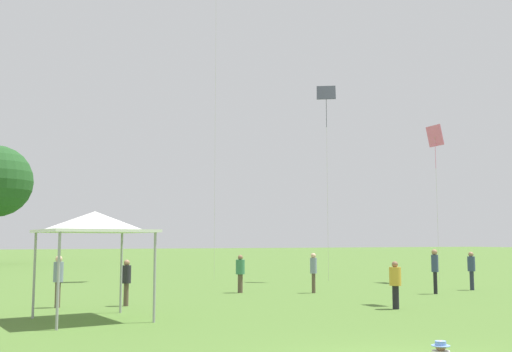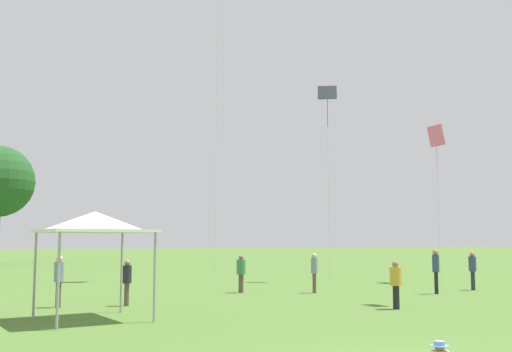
{
  "view_description": "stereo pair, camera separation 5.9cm",
  "coord_description": "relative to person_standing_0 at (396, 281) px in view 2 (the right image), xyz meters",
  "views": [
    {
      "loc": [
        -6.8,
        -8.32,
        2.2
      ],
      "look_at": [
        0.1,
        6.48,
        3.96
      ],
      "focal_mm": 42.0,
      "sensor_mm": 36.0,
      "label": 1
    },
    {
      "loc": [
        -6.75,
        -8.35,
        2.2
      ],
      "look_at": [
        0.1,
        6.48,
        3.96
      ],
      "focal_mm": 42.0,
      "sensor_mm": 36.0,
      "label": 2
    }
  ],
  "objects": [
    {
      "name": "person_standing_0",
      "position": [
        0.0,
        0.0,
        0.0
      ],
      "size": [
        0.53,
        0.53,
        1.53
      ],
      "rotation": [
        0.0,
        0.0,
        2.29
      ],
      "color": "black",
      "rests_on": "ground"
    },
    {
      "name": "person_standing_5",
      "position": [
        -7.67,
        4.59,
        0.03
      ],
      "size": [
        0.34,
        0.34,
        1.55
      ],
      "rotation": [
        0.0,
        0.0,
        3.0
      ],
      "color": "brown",
      "rests_on": "ground"
    },
    {
      "name": "person_standing_7",
      "position": [
        -2.14,
        7.64,
        0.03
      ],
      "size": [
        0.47,
        0.47,
        1.58
      ],
      "rotation": [
        0.0,
        0.0,
        0.27
      ],
      "color": "brown",
      "rests_on": "ground"
    },
    {
      "name": "kite_5",
      "position": [
        4.97,
        12.06,
        9.19
      ],
      "size": [
        1.2,
        1.04,
        10.83
      ],
      "rotation": [
        0.0,
        0.0,
        4.96
      ],
      "color": "#1E2328",
      "rests_on": "ground"
    },
    {
      "name": "person_standing_6",
      "position": [
        4.96,
        3.73,
        0.24
      ],
      "size": [
        0.4,
        0.4,
        1.83
      ],
      "rotation": [
        0.0,
        0.0,
        0.71
      ],
      "color": "black",
      "rests_on": "ground"
    },
    {
      "name": "kite_6",
      "position": [
        9.9,
        8.99,
        6.77
      ],
      "size": [
        0.28,
        1.13,
        8.37
      ],
      "rotation": [
        0.0,
        0.0,
        0.77
      ],
      "color": "pink",
      "rests_on": "ground"
    },
    {
      "name": "person_standing_1",
      "position": [
        7.76,
        4.54,
        0.12
      ],
      "size": [
        0.37,
        0.37,
        1.69
      ],
      "rotation": [
        0.0,
        0.0,
        1.71
      ],
      "color": "#282D42",
      "rests_on": "ground"
    },
    {
      "name": "person_standing_4",
      "position": [
        -9.82,
        5.04,
        0.13
      ],
      "size": [
        0.4,
        0.4,
        1.7
      ],
      "rotation": [
        0.0,
        0.0,
        4.38
      ],
      "color": "brown",
      "rests_on": "ground"
    },
    {
      "name": "canopy_tent",
      "position": [
        -9.35,
        1.33,
        1.8
      ],
      "size": [
        3.22,
        3.22,
        3.01
      ],
      "rotation": [
        0.0,
        0.0,
        0.14
      ],
      "color": "white",
      "rests_on": "ground"
    },
    {
      "name": "person_standing_3",
      "position": [
        0.62,
        6.24,
        0.12
      ],
      "size": [
        0.4,
        0.4,
        1.67
      ],
      "rotation": [
        0.0,
        0.0,
        2.32
      ],
      "color": "brown",
      "rests_on": "ground"
    }
  ]
}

